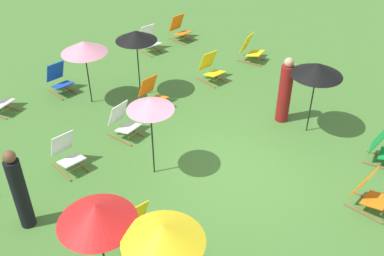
% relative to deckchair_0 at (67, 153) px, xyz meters
% --- Properties ---
extents(ground_plane, '(40.00, 40.00, 0.00)m').
position_rel_deckchair_0_xyz_m(ground_plane, '(2.31, -2.61, -0.37)').
color(ground_plane, '#477A33').
extents(deckchair_0, '(0.53, 0.79, 0.83)m').
position_rel_deckchair_0_xyz_m(deckchair_0, '(0.00, 0.00, 0.00)').
color(deckchair_0, olive).
rests_on(deckchair_0, ground).
extents(deckchair_1, '(0.49, 0.77, 0.83)m').
position_rel_deckchair_0_xyz_m(deckchair_1, '(3.18, -5.13, 0.00)').
color(deckchair_1, olive).
rests_on(deckchair_1, ground).
extents(deckchair_3, '(0.52, 0.79, 0.83)m').
position_rel_deckchair_0_xyz_m(deckchair_3, '(6.30, 2.87, 0.00)').
color(deckchair_3, olive).
rests_on(deckchair_3, ground).
extents(deckchair_4, '(0.64, 0.85, 0.83)m').
position_rel_deckchair_0_xyz_m(deckchair_4, '(4.68, -4.75, 0.00)').
color(deckchair_4, olive).
rests_on(deckchair_4, ground).
extents(deckchair_6, '(0.59, 0.82, 0.83)m').
position_rel_deckchair_0_xyz_m(deckchair_6, '(-0.32, -2.64, 0.00)').
color(deckchair_6, olive).
rests_on(deckchair_6, ground).
extents(deckchair_7, '(0.56, 0.81, 0.83)m').
position_rel_deckchair_0_xyz_m(deckchair_7, '(4.91, 0.30, 0.00)').
color(deckchair_7, olive).
rests_on(deckchair_7, ground).
extents(deckchair_8, '(0.50, 0.77, 0.83)m').
position_rel_deckchair_0_xyz_m(deckchair_8, '(2.85, 0.48, 0.00)').
color(deckchair_8, olive).
rests_on(deckchair_8, ground).
extents(deckchair_9, '(0.64, 0.85, 0.83)m').
position_rel_deckchair_0_xyz_m(deckchair_9, '(6.64, 0.23, 0.00)').
color(deckchair_9, olive).
rests_on(deckchair_9, ground).
extents(deckchair_10, '(0.51, 0.78, 0.83)m').
position_rel_deckchair_0_xyz_m(deckchair_10, '(1.67, 2.83, 0.00)').
color(deckchair_10, olive).
rests_on(deckchair_10, ground).
extents(deckchair_11, '(0.55, 0.81, 0.83)m').
position_rel_deckchair_0_xyz_m(deckchair_11, '(1.54, 0.04, 0.00)').
color(deckchair_11, olive).
rests_on(deckchair_11, ground).
extents(deckchair_13, '(0.59, 0.83, 0.83)m').
position_rel_deckchair_0_xyz_m(deckchair_13, '(5.03, 2.95, 0.00)').
color(deckchair_13, olive).
rests_on(deckchair_13, ground).
extents(umbrella_0, '(0.93, 0.93, 1.79)m').
position_rel_deckchair_0_xyz_m(umbrella_0, '(1.12, -1.44, 1.30)').
color(umbrella_0, black).
rests_on(umbrella_0, ground).
extents(umbrella_1, '(1.11, 1.11, 1.92)m').
position_rel_deckchair_0_xyz_m(umbrella_1, '(-1.34, -3.06, 1.39)').
color(umbrella_1, black).
rests_on(umbrella_1, ground).
extents(umbrella_2, '(1.13, 1.13, 1.70)m').
position_rel_deckchair_0_xyz_m(umbrella_2, '(1.91, 1.79, 1.18)').
color(umbrella_2, black).
rests_on(umbrella_2, ground).
extents(umbrella_3, '(1.14, 1.14, 1.77)m').
position_rel_deckchair_0_xyz_m(umbrella_3, '(4.60, -2.97, 1.25)').
color(umbrella_3, black).
rests_on(umbrella_3, ground).
extents(umbrella_4, '(1.04, 1.04, 1.80)m').
position_rel_deckchair_0_xyz_m(umbrella_4, '(3.04, 1.16, 1.30)').
color(umbrella_4, black).
rests_on(umbrella_4, ground).
extents(umbrella_5, '(1.11, 1.11, 1.92)m').
position_rel_deckchair_0_xyz_m(umbrella_5, '(-0.98, -3.97, 1.40)').
color(umbrella_5, black).
rests_on(umbrella_5, ground).
extents(person_0, '(0.44, 0.44, 1.67)m').
position_rel_deckchair_0_xyz_m(person_0, '(4.59, -2.27, 0.42)').
color(person_0, maroon).
rests_on(person_0, ground).
extents(person_1, '(0.33, 0.33, 1.68)m').
position_rel_deckchair_0_xyz_m(person_1, '(-1.44, -0.82, 0.44)').
color(person_1, black).
rests_on(person_1, ground).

